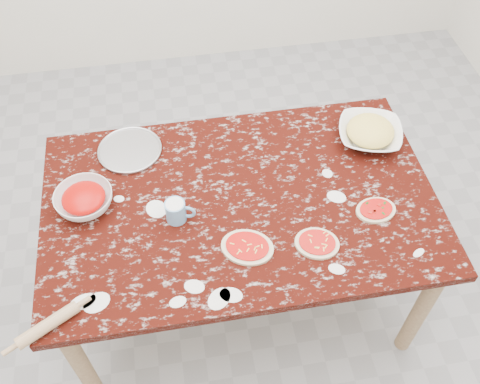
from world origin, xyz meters
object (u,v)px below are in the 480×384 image
sauce_bowl (84,200)px  cheese_bowl (370,134)px  flour_mug (177,211)px  pizza_tray (130,150)px  worktable (240,212)px  rolling_pin (48,325)px

sauce_bowl → cheese_bowl: 1.25m
cheese_bowl → flour_mug: flour_mug is taller
pizza_tray → worktable: bearing=-39.0°
pizza_tray → sauce_bowl: bearing=-124.2°
sauce_bowl → rolling_pin: sauce_bowl is taller
pizza_tray → sauce_bowl: size_ratio=1.18×
cheese_bowl → rolling_pin: 1.52m
sauce_bowl → flour_mug: size_ratio=1.94×
pizza_tray → rolling_pin: rolling_pin is taller
flour_mug → cheese_bowl: bearing=18.4°
worktable → flour_mug: 0.30m
flour_mug → rolling_pin: (-0.48, -0.39, -0.03)m
worktable → rolling_pin: rolling_pin is taller
flour_mug → rolling_pin: size_ratio=0.54×
pizza_tray → rolling_pin: bearing=-111.1°
flour_mug → sauce_bowl: bearing=160.6°
cheese_bowl → rolling_pin: cheese_bowl is taller
cheese_bowl → rolling_pin: bearing=-153.4°
pizza_tray → sauce_bowl: sauce_bowl is taller
worktable → cheese_bowl: 0.68m
worktable → flour_mug: flour_mug is taller
pizza_tray → cheese_bowl: bearing=-5.8°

